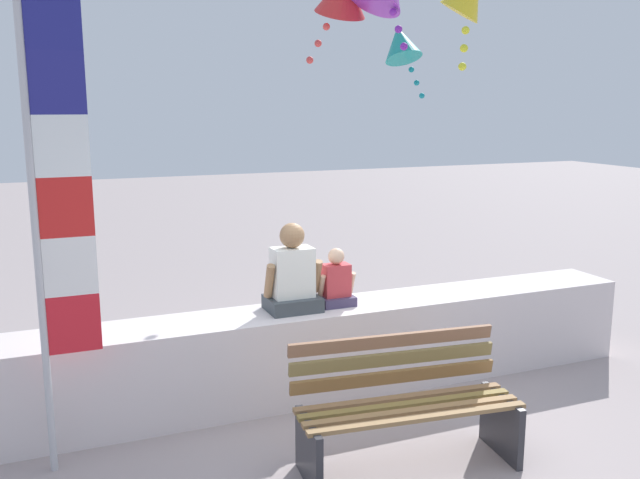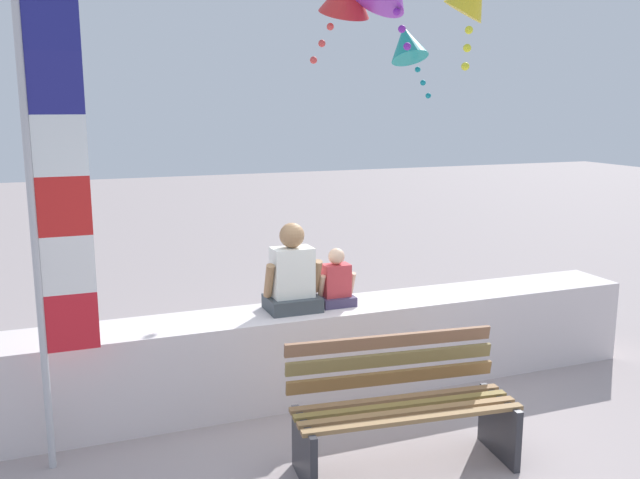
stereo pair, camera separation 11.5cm
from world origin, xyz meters
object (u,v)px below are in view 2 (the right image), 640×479
(flag_banner, at_px, (52,201))
(person_child, at_px, (336,283))
(kite_teal, at_px, (407,43))
(park_bench, at_px, (402,408))
(person_adult, at_px, (292,276))

(flag_banner, bearing_deg, person_child, 13.36)
(person_child, xyz_separation_m, flag_banner, (-2.26, -0.54, 0.91))
(flag_banner, xyz_separation_m, kite_teal, (4.72, 3.95, 1.45))
(park_bench, distance_m, kite_teal, 6.15)
(kite_teal, bearing_deg, flag_banner, -140.09)
(person_adult, relative_size, kite_teal, 0.70)
(person_adult, relative_size, flag_banner, 0.23)
(person_adult, height_order, flag_banner, flag_banner)
(park_bench, bearing_deg, flag_banner, 159.12)
(flag_banner, bearing_deg, kite_teal, 39.91)
(park_bench, bearing_deg, person_child, 87.13)
(park_bench, height_order, person_child, person_child)
(person_child, bearing_deg, flag_banner, -166.64)
(park_bench, height_order, kite_teal, kite_teal)
(person_child, distance_m, flag_banner, 2.49)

